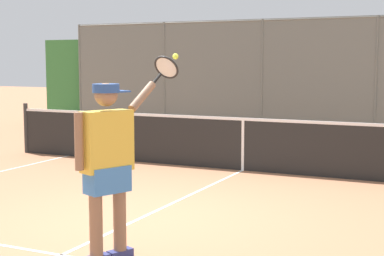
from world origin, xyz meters
name	(u,v)px	position (x,y,z in m)	size (l,w,h in m)	color
ground_plane	(139,219)	(0.00, 0.00, 0.00)	(60.00, 60.00, 0.00)	#B27551
fence_backdrop	(322,85)	(0.00, -9.78, 1.32)	(17.98, 1.37, 3.11)	slate
tennis_net	(243,143)	(0.00, -3.71, 0.49)	(10.07, 0.09, 1.07)	#2D2D2D
tennis_player	(108,157)	(-0.54, 1.50, 1.05)	(0.54, 1.42, 2.06)	navy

